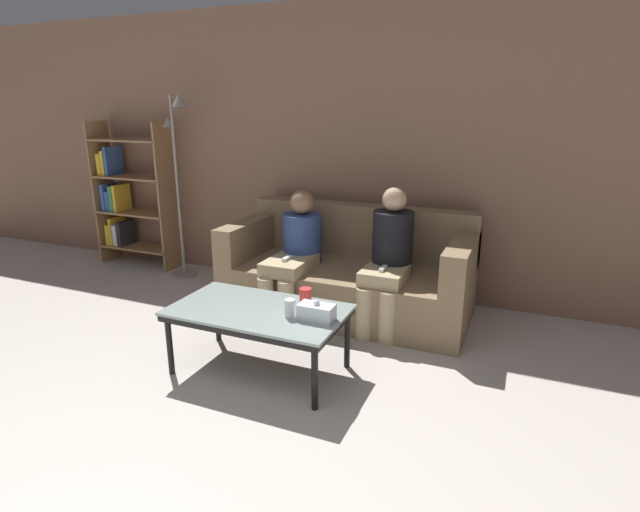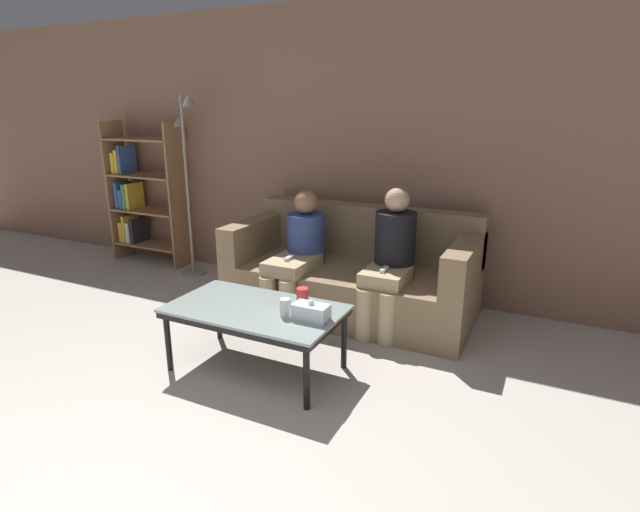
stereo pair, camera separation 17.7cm
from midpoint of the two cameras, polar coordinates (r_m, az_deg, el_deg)
The scene contains 10 objects.
wall_back at distance 4.60m, azimuth 7.84°, elevation 11.55°, with size 12.00×0.06×2.60m.
couch at distance 4.30m, azimuth 5.01°, elevation -2.18°, with size 2.04×0.96×0.87m.
coffee_table at distance 3.30m, azimuth -5.87°, elevation -6.53°, with size 1.14×0.64×0.45m.
cup_near_left at distance 3.11m, azimuth -2.37°, elevation -5.93°, with size 0.07×0.07×0.12m.
cup_near_right at distance 3.29m, azimuth -0.48°, elevation -4.66°, with size 0.08×0.08×0.12m.
tissue_box at distance 3.07m, azimuth 0.65°, elevation -6.42°, with size 0.22×0.12×0.13m.
bookshelf at distance 5.93m, azimuth -19.06°, elevation 6.45°, with size 0.92×0.32×1.56m.
standing_lamp at distance 5.22m, azimuth -13.94°, elevation 9.81°, with size 0.31×0.26×1.82m.
seated_person_left_end at distance 4.17m, azimuth -1.21°, elevation 0.69°, with size 0.33×0.72×1.04m.
seated_person_mid_left at distance 3.90m, azimuth 9.39°, elevation -0.09°, with size 0.32×0.63×1.11m.
Camera 2 is at (1.52, -0.77, 1.70)m, focal length 28.00 mm.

